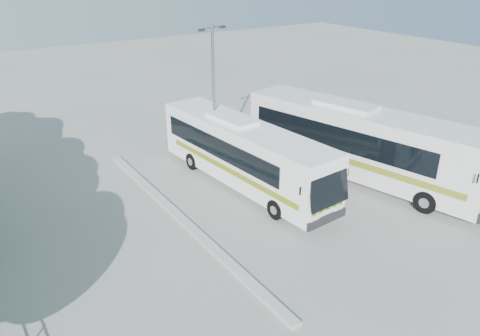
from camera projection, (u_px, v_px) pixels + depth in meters
ground at (248, 223)px, 20.08m from camera, size 100.00×100.00×0.00m
kerb_divider at (179, 217)px, 20.42m from camera, size 0.40×16.00×0.15m
coach_main at (244, 153)px, 22.87m from camera, size 3.15×11.38×3.12m
coach_adjacent at (361, 142)px, 23.49m from camera, size 5.38×13.15×3.58m
lamppost at (214, 91)px, 24.08m from camera, size 1.81×0.67×7.51m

